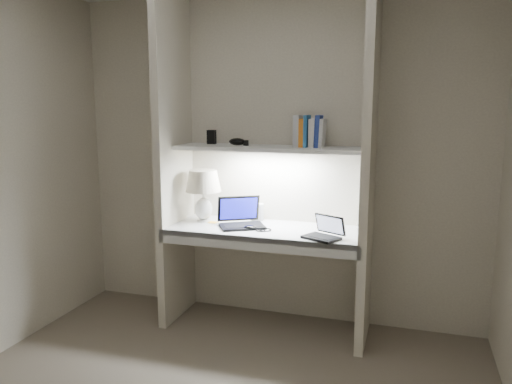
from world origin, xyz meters
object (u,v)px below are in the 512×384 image
at_px(laptop_netbook, 324,233).
at_px(book_row, 309,132).
at_px(speaker, 257,212).
at_px(laptop_main, 241,219).
at_px(table_lamp, 203,187).

bearing_deg(laptop_netbook, book_row, 149.18).
distance_m(speaker, book_row, 0.77).
relative_size(laptop_main, laptop_netbook, 1.38).
bearing_deg(laptop_main, book_row, -17.44).
xyz_separation_m(laptop_main, speaker, (0.06, 0.22, 0.02)).
bearing_deg(laptop_netbook, table_lamp, -165.29).
relative_size(laptop_main, speaker, 3.15).
bearing_deg(laptop_main, laptop_netbook, -44.09).
distance_m(table_lamp, laptop_main, 0.40).
height_order(table_lamp, speaker, table_lamp).
distance_m(laptop_main, book_row, 0.82).
bearing_deg(book_row, laptop_main, -166.82).
bearing_deg(table_lamp, speaker, 23.04).
distance_m(table_lamp, laptop_netbook, 1.03).
bearing_deg(table_lamp, laptop_netbook, -12.28).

